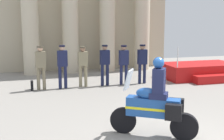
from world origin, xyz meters
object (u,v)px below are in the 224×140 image
at_px(motorcycle_with_rider, 156,104).
at_px(officer_in_row_0, 41,64).
at_px(officer_in_row_4, 124,61).
at_px(officer_in_row_3, 105,62).
at_px(briefcase_on_ground, 32,85).
at_px(officer_in_row_5, 142,61).
at_px(reviewing_stand, 200,71).
at_px(officer_in_row_2, 83,63).
at_px(officer_in_row_1, 62,63).

bearing_deg(motorcycle_with_rider, officer_in_row_0, -33.61).
height_order(officer_in_row_0, officer_in_row_4, officer_in_row_0).
xyz_separation_m(officer_in_row_3, briefcase_on_ground, (-2.96, 0.02, -0.83)).
distance_m(officer_in_row_3, officer_in_row_5, 1.66).
xyz_separation_m(reviewing_stand, officer_in_row_5, (-3.09, -0.36, 0.66)).
distance_m(officer_in_row_3, motorcycle_with_rider, 5.72).
relative_size(reviewing_stand, officer_in_row_5, 2.02).
relative_size(reviewing_stand, officer_in_row_0, 1.97).
bearing_deg(motorcycle_with_rider, officer_in_row_2, -49.56).
xyz_separation_m(officer_in_row_1, officer_in_row_4, (2.59, 0.06, -0.04)).
bearing_deg(briefcase_on_ground, officer_in_row_2, 0.63).
bearing_deg(officer_in_row_2, officer_in_row_0, -2.38).
distance_m(reviewing_stand, briefcase_on_ground, 7.71).
height_order(officer_in_row_4, motorcycle_with_rider, motorcycle_with_rider).
xyz_separation_m(reviewing_stand, officer_in_row_4, (-3.91, -0.31, 0.65)).
bearing_deg(officer_in_row_0, officer_in_row_1, 176.14).
distance_m(officer_in_row_1, officer_in_row_4, 2.59).
bearing_deg(officer_in_row_1, officer_in_row_5, 174.63).
bearing_deg(officer_in_row_0, officer_in_row_5, 174.93).
distance_m(officer_in_row_3, officer_in_row_4, 0.84).
xyz_separation_m(officer_in_row_1, officer_in_row_3, (1.75, 0.03, -0.02)).
distance_m(reviewing_stand, officer_in_row_4, 3.97).
bearing_deg(officer_in_row_0, briefcase_on_ground, -16.20).
bearing_deg(motorcycle_with_rider, reviewing_stand, -95.68).
distance_m(officer_in_row_2, motorcycle_with_rider, 5.79).
bearing_deg(motorcycle_with_rider, officer_in_row_3, -58.64).
bearing_deg(officer_in_row_5, briefcase_on_ground, -5.95).
height_order(officer_in_row_4, briefcase_on_ground, officer_in_row_4).
distance_m(officer_in_row_1, briefcase_on_ground, 1.48).
relative_size(officer_in_row_4, briefcase_on_ground, 4.66).
height_order(officer_in_row_1, officer_in_row_5, officer_in_row_1).
relative_size(officer_in_row_1, briefcase_on_ground, 4.84).
xyz_separation_m(officer_in_row_1, motorcycle_with_rider, (1.51, -5.68, -0.23)).
height_order(officer_in_row_1, officer_in_row_3, officer_in_row_1).
height_order(officer_in_row_2, officer_in_row_4, officer_in_row_4).
bearing_deg(briefcase_on_ground, officer_in_row_4, 0.16).
relative_size(officer_in_row_2, officer_in_row_5, 0.99).
distance_m(officer_in_row_1, officer_in_row_3, 1.75).
relative_size(officer_in_row_0, officer_in_row_3, 1.01).
relative_size(officer_in_row_5, briefcase_on_ground, 4.69).
bearing_deg(briefcase_on_ground, officer_in_row_1, -2.13).
relative_size(officer_in_row_0, officer_in_row_2, 1.04).
bearing_deg(briefcase_on_ground, officer_in_row_0, -10.73).
height_order(officer_in_row_3, officer_in_row_4, officer_in_row_3).
xyz_separation_m(officer_in_row_2, officer_in_row_3, (0.91, -0.04, 0.02)).
height_order(reviewing_stand, briefcase_on_ground, reviewing_stand).
height_order(motorcycle_with_rider, briefcase_on_ground, motorcycle_with_rider).
relative_size(officer_in_row_5, motorcycle_with_rider, 0.89).
distance_m(officer_in_row_0, officer_in_row_3, 2.60).
bearing_deg(officer_in_row_1, officer_in_row_4, 175.75).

